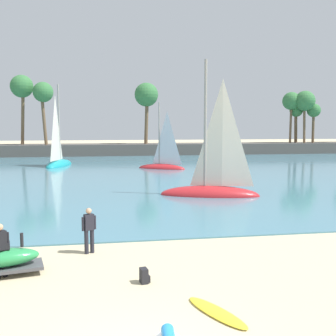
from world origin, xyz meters
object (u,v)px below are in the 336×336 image
object	(u,v)px
sailboat_toward_headland	(212,183)
backpack_near_kite	(144,276)
surfboard	(217,312)
person_rigging_by_gear	(1,249)
sailboat_near_shore	(59,158)
sailboat_mid_bay	(163,162)
person_at_waterline	(89,229)

from	to	relation	value
sailboat_toward_headland	backpack_near_kite	bearing A→B (deg)	-113.17
backpack_near_kite	sailboat_toward_headland	xyz separation A→B (m)	(5.99, 14.00, 0.70)
surfboard	sailboat_toward_headland	xyz separation A→B (m)	(4.46, 16.26, 0.87)
person_rigging_by_gear	sailboat_near_shore	world-z (taller)	sailboat_near_shore
sailboat_mid_bay	backpack_near_kite	bearing A→B (deg)	-99.79
person_rigging_by_gear	surfboard	size ratio (longest dim) A/B	0.79
person_rigging_by_gear	sailboat_mid_bay	xyz separation A→B (m)	(9.64, 30.13, -0.15)
sailboat_near_shore	sailboat_mid_bay	world-z (taller)	sailboat_near_shore
person_rigging_by_gear	backpack_near_kite	bearing A→B (deg)	-15.32
person_rigging_by_gear	sailboat_toward_headland	distance (m)	16.41
sailboat_near_shore	sailboat_mid_bay	distance (m)	12.50
sailboat_near_shore	sailboat_toward_headland	world-z (taller)	sailboat_near_shore
sailboat_toward_headland	person_at_waterline	bearing A→B (deg)	-125.11
surfboard	sailboat_mid_bay	distance (m)	33.78
person_rigging_by_gear	person_at_waterline	bearing A→B (deg)	37.17
person_rigging_by_gear	backpack_near_kite	world-z (taller)	person_rigging_by_gear
sailboat_mid_bay	sailboat_toward_headland	distance (m)	17.31
sailboat_mid_bay	sailboat_toward_headland	bearing A→B (deg)	-88.05
backpack_near_kite	sailboat_near_shore	bearing A→B (deg)	99.20
backpack_near_kite	sailboat_toward_headland	size ratio (longest dim) A/B	0.05
sailboat_near_shore	surfboard	bearing A→B (deg)	-79.13
person_at_waterline	backpack_near_kite	world-z (taller)	person_at_waterline
backpack_near_kite	sailboat_toward_headland	bearing A→B (deg)	66.83
person_rigging_by_gear	person_at_waterline	world-z (taller)	same
surfboard	sailboat_near_shore	size ratio (longest dim) A/B	0.21
backpack_near_kite	person_rigging_by_gear	bearing A→B (deg)	164.68
person_rigging_by_gear	sailboat_near_shore	size ratio (longest dim) A/B	0.17
person_at_waterline	surfboard	world-z (taller)	person_at_waterline
person_rigging_by_gear	sailboat_mid_bay	distance (m)	31.64
sailboat_near_shore	sailboat_toward_headland	distance (m)	25.53
surfboard	sailboat_mid_bay	xyz separation A→B (m)	(3.87, 33.55, 0.70)
sailboat_toward_headland	person_rigging_by_gear	bearing A→B (deg)	-128.55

